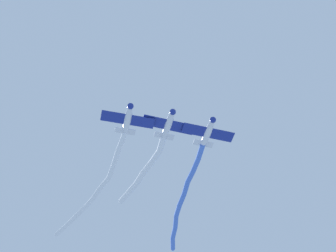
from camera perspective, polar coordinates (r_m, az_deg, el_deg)
The scene contains 6 objects.
airplane_lead at distance 76.30m, azimuth -4.41°, elevation 0.76°, with size 6.03×7.72×1.97m.
smoke_trail_lead at distance 88.32m, azimuth -8.13°, elevation -7.10°, with size 21.22×21.35×2.66m.
airplane_left_wing at distance 77.09m, azimuth 0.03°, elevation 0.17°, with size 6.15×7.57×1.97m.
smoke_trail_left_wing at distance 85.35m, azimuth -2.73°, elevation -5.10°, with size 14.40×12.69×3.33m.
airplane_right_wing at distance 77.87m, azimuth 4.37°, elevation -0.67°, with size 6.12×7.61×1.97m.
smoke_trail_right_wing at distance 88.37m, azimuth 1.67°, elevation -8.18°, with size 23.72×12.17×1.28m.
Camera 1 is at (-42.05, -17.30, 2.90)m, focal length 55.99 mm.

